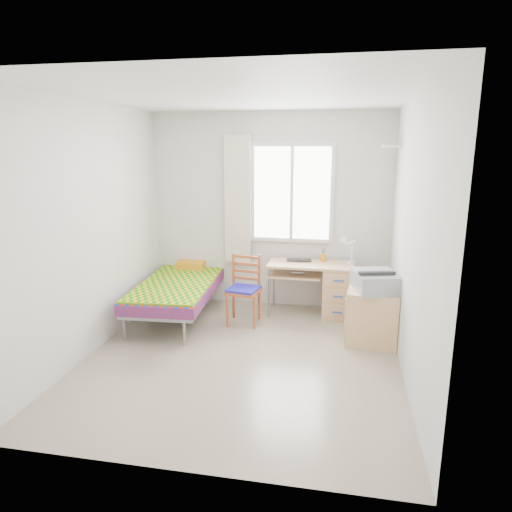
{
  "coord_description": "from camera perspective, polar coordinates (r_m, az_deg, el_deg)",
  "views": [
    {
      "loc": [
        0.96,
        -4.27,
        2.13
      ],
      "look_at": [
        0.04,
        0.55,
        0.97
      ],
      "focal_mm": 32.0,
      "sensor_mm": 36.0,
      "label": 1
    }
  ],
  "objects": [
    {
      "name": "floor",
      "position": [
        4.87,
        -1.74,
        -12.61
      ],
      "size": [
        3.5,
        3.5,
        0.0
      ],
      "primitive_type": "plane",
      "color": "#BCAD93",
      "rests_on": "ground"
    },
    {
      "name": "ceiling",
      "position": [
        4.4,
        -2.0,
        19.47
      ],
      "size": [
        3.5,
        3.5,
        0.0
      ],
      "primitive_type": "plane",
      "rotation": [
        3.14,
        0.0,
        0.0
      ],
      "color": "white",
      "rests_on": "wall_back"
    },
    {
      "name": "wall_back",
      "position": [
        6.15,
        1.7,
        5.6
      ],
      "size": [
        3.2,
        0.0,
        3.2
      ],
      "primitive_type": "plane",
      "rotation": [
        1.57,
        0.0,
        0.0
      ],
      "color": "silver",
      "rests_on": "ground"
    },
    {
      "name": "wall_left",
      "position": [
        5.05,
        -19.92,
        3.08
      ],
      "size": [
        0.0,
        3.5,
        3.5
      ],
      "primitive_type": "plane",
      "rotation": [
        1.57,
        0.0,
        1.57
      ],
      "color": "silver",
      "rests_on": "ground"
    },
    {
      "name": "wall_right",
      "position": [
        4.4,
        18.95,
        1.73
      ],
      "size": [
        0.0,
        3.5,
        3.5
      ],
      "primitive_type": "plane",
      "rotation": [
        1.57,
        0.0,
        -1.57
      ],
      "color": "silver",
      "rests_on": "ground"
    },
    {
      "name": "window",
      "position": [
        6.06,
        4.51,
        7.82
      ],
      "size": [
        1.1,
        0.04,
        1.3
      ],
      "color": "white",
      "rests_on": "wall_back"
    },
    {
      "name": "curtain",
      "position": [
        6.14,
        -2.3,
        6.99
      ],
      "size": [
        0.35,
        0.05,
        1.7
      ],
      "primitive_type": "cube",
      "color": "#F4E3C9",
      "rests_on": "wall_back"
    },
    {
      "name": "floating_shelf",
      "position": [
        5.69,
        16.54,
        13.02
      ],
      "size": [
        0.2,
        0.32,
        0.03
      ],
      "primitive_type": "cube",
      "color": "white",
      "rests_on": "wall_right"
    },
    {
      "name": "bed",
      "position": [
        6.0,
        -9.35,
        -3.58
      ],
      "size": [
        1.0,
        1.96,
        0.83
      ],
      "rotation": [
        0.0,
        0.0,
        0.06
      ],
      "color": "gray",
      "rests_on": "floor"
    },
    {
      "name": "desk",
      "position": [
        5.97,
        9.56,
        -3.94
      ],
      "size": [
        1.1,
        0.51,
        0.69
      ],
      "rotation": [
        0.0,
        0.0,
        -0.0
      ],
      "color": "#DFAA75",
      "rests_on": "floor"
    },
    {
      "name": "chair",
      "position": [
        5.64,
        -1.4,
        -3.64
      ],
      "size": [
        0.43,
        0.43,
        0.86
      ],
      "rotation": [
        0.0,
        0.0,
        -0.17
      ],
      "color": "#AF4922",
      "rests_on": "floor"
    },
    {
      "name": "cabinet",
      "position": [
        5.29,
        14.29,
        -7.29
      ],
      "size": [
        0.61,
        0.55,
        0.61
      ],
      "rotation": [
        0.0,
        0.0,
        -0.09
      ],
      "color": "tan",
      "rests_on": "floor"
    },
    {
      "name": "printer",
      "position": [
        5.15,
        14.71,
        -3.03
      ],
      "size": [
        0.55,
        0.6,
        0.22
      ],
      "rotation": [
        0.0,
        0.0,
        0.24
      ],
      "color": "#929499",
      "rests_on": "cabinet"
    },
    {
      "name": "laptop",
      "position": [
        5.95,
        5.38,
        -0.62
      ],
      "size": [
        0.34,
        0.24,
        0.03
      ],
      "primitive_type": "imported",
      "rotation": [
        0.0,
        0.0,
        0.1
      ],
      "color": "black",
      "rests_on": "desk"
    },
    {
      "name": "pen_cup",
      "position": [
        6.01,
        8.39,
        -0.19
      ],
      "size": [
        0.08,
        0.08,
        0.1
      ],
      "primitive_type": "cylinder",
      "rotation": [
        0.0,
        0.0,
        -0.02
      ],
      "color": "orange",
      "rests_on": "desk"
    },
    {
      "name": "task_lamp",
      "position": [
        5.79,
        11.37,
        1.08
      ],
      "size": [
        0.22,
        0.31,
        0.38
      ],
      "rotation": [
        0.0,
        0.0,
        0.05
      ],
      "color": "white",
      "rests_on": "desk"
    },
    {
      "name": "book",
      "position": [
        5.92,
        4.63,
        -1.78
      ],
      "size": [
        0.18,
        0.23,
        0.02
      ],
      "primitive_type": "imported",
      "rotation": [
        0.0,
        0.0,
        -0.09
      ],
      "color": "gray",
      "rests_on": "desk"
    }
  ]
}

